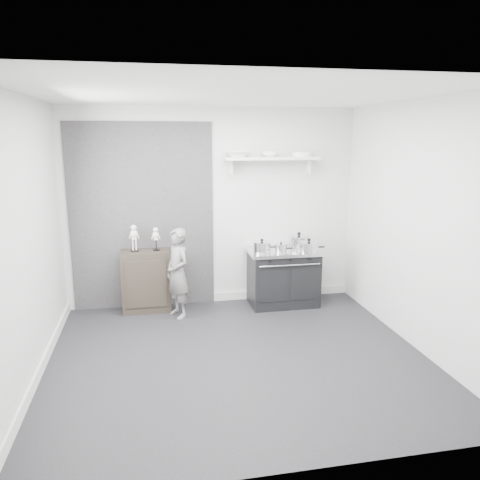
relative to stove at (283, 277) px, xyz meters
name	(u,v)px	position (x,y,z in m)	size (l,w,h in m)	color
ground	(237,357)	(-0.94, -1.48, -0.40)	(4.00, 4.00, 0.00)	black
room_shell	(226,204)	(-1.03, -1.33, 1.24)	(4.02, 3.62, 2.71)	silver
wall_shelf	(272,159)	(-0.14, 0.20, 1.61)	(1.30, 0.26, 0.24)	silver
stove	(283,277)	(0.00, 0.00, 0.00)	(0.98, 0.61, 0.79)	black
side_cabinet	(146,281)	(-1.87, 0.13, 0.02)	(0.64, 0.37, 0.83)	black
child	(178,273)	(-1.47, -0.18, 0.19)	(0.43, 0.28, 1.17)	slate
pot_front_left	(262,247)	(-0.33, -0.09, 0.47)	(0.33, 0.24, 0.19)	silver
pot_back_right	(299,241)	(0.25, 0.10, 0.48)	(0.37, 0.29, 0.22)	silver
pot_front_right	(309,247)	(0.29, -0.20, 0.46)	(0.36, 0.27, 0.19)	silver
pot_front_center	(281,248)	(-0.08, -0.14, 0.45)	(0.25, 0.16, 0.15)	silver
skeleton_full	(134,236)	(-2.00, 0.13, 0.64)	(0.11, 0.07, 0.41)	beige
skeleton_torso	(156,237)	(-1.72, 0.13, 0.61)	(0.10, 0.06, 0.36)	beige
bowl_large	(238,154)	(-0.61, 0.19, 1.68)	(0.33, 0.33, 0.08)	white
bowl_small	(270,154)	(-0.16, 0.19, 1.68)	(0.22, 0.22, 0.07)	white
plate_stack	(302,154)	(0.28, 0.19, 1.67)	(0.27, 0.27, 0.06)	white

